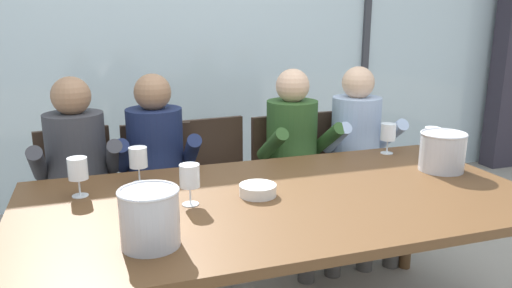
{
  "coord_description": "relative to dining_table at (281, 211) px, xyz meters",
  "views": [
    {
      "loc": [
        -0.74,
        -1.87,
        1.51
      ],
      "look_at": [
        0.0,
        0.35,
        0.91
      ],
      "focal_mm": 34.37,
      "sensor_mm": 36.0,
      "label": 1
    }
  ],
  "objects": [
    {
      "name": "person_pale_blue_shirt",
      "position": [
        0.88,
        0.84,
        0.0
      ],
      "size": [
        0.48,
        0.63,
        1.21
      ],
      "rotation": [
        0.0,
        0.0,
        -0.07
      ],
      "color": "#9EB2D1",
      "rests_on": "ground"
    },
    {
      "name": "chair_right_of_center",
      "position": [
        0.43,
        0.98,
        -0.17
      ],
      "size": [
        0.5,
        0.5,
        0.89
      ],
      "rotation": [
        0.0,
        0.0,
        0.15
      ],
      "color": "#332319",
      "rests_on": "ground"
    },
    {
      "name": "chair_center",
      "position": [
        -0.04,
        1.01,
        -0.17
      ],
      "size": [
        0.48,
        0.48,
        0.89
      ],
      "rotation": [
        0.0,
        0.0,
        0.09
      ],
      "color": "#332319",
      "rests_on": "ground"
    },
    {
      "name": "tasting_bowl",
      "position": [
        -0.09,
        0.04,
        0.09
      ],
      "size": [
        0.16,
        0.16,
        0.05
      ],
      "primitive_type": "cylinder",
      "color": "silver",
      "rests_on": "dining_table"
    },
    {
      "name": "ground",
      "position": [
        0.0,
        1.0,
        -0.69
      ],
      "size": [
        14.0,
        14.0,
        0.0
      ],
      "primitive_type": "plane",
      "color": "#9E9384"
    },
    {
      "name": "dining_table",
      "position": [
        0.0,
        0.0,
        0.0
      ],
      "size": [
        2.23,
        1.14,
        0.76
      ],
      "color": "brown",
      "rests_on": "ground"
    },
    {
      "name": "wine_glass_by_right_taster",
      "position": [
        -0.57,
        0.38,
        0.19
      ],
      "size": [
        0.08,
        0.08,
        0.17
      ],
      "color": "silver",
      "rests_on": "dining_table"
    },
    {
      "name": "chair_left_of_center",
      "position": [
        -0.41,
        0.96,
        -0.17
      ],
      "size": [
        0.46,
        0.46,
        0.89
      ],
      "rotation": [
        0.0,
        0.0,
        -0.06
      ],
      "color": "#332319",
      "rests_on": "ground"
    },
    {
      "name": "ice_bucket_secondary",
      "position": [
        0.91,
        0.1,
        0.17
      ],
      "size": [
        0.23,
        0.23,
        0.2
      ],
      "color": "#B7B7BC",
      "rests_on": "dining_table"
    },
    {
      "name": "person_olive_shirt",
      "position": [
        0.43,
        0.84,
        0.0
      ],
      "size": [
        0.48,
        0.63,
        1.21
      ],
      "rotation": [
        0.0,
        0.0,
        0.07
      ],
      "color": "#2D5123",
      "rests_on": "ground"
    },
    {
      "name": "person_charcoal_jacket",
      "position": [
        -0.86,
        0.84,
        0.0
      ],
      "size": [
        0.47,
        0.62,
        1.21
      ],
      "rotation": [
        0.0,
        0.0,
        0.03
      ],
      "color": "#38383D",
      "rests_on": "ground"
    },
    {
      "name": "window_glass_panel",
      "position": [
        0.0,
        2.21,
        0.61
      ],
      "size": [
        7.43,
        0.03,
        2.6
      ],
      "primitive_type": "cube",
      "color": "silver",
      "rests_on": "ground"
    },
    {
      "name": "wine_glass_center_pour",
      "position": [
        -0.39,
        0.03,
        0.18
      ],
      "size": [
        0.08,
        0.08,
        0.17
      ],
      "color": "silver",
      "rests_on": "dining_table"
    },
    {
      "name": "chair_near_curtain",
      "position": [
        -0.87,
        0.98,
        -0.17
      ],
      "size": [
        0.49,
        0.49,
        0.89
      ],
      "rotation": [
        0.0,
        0.0,
        0.13
      ],
      "color": "#332319",
      "rests_on": "ground"
    },
    {
      "name": "hillside_vineyard",
      "position": [
        0.0,
        5.92,
        0.22
      ],
      "size": [
        13.43,
        2.4,
        1.81
      ],
      "primitive_type": "cube",
      "color": "#477A38",
      "rests_on": "ground"
    },
    {
      "name": "person_navy_polo",
      "position": [
        -0.43,
        0.84,
        0.0
      ],
      "size": [
        0.47,
        0.62,
        1.21
      ],
      "rotation": [
        0.0,
        0.0,
        -0.04
      ],
      "color": "#192347",
      "rests_on": "ground"
    },
    {
      "name": "window_mullion_right",
      "position": [
        1.67,
        2.19,
        0.61
      ],
      "size": [
        0.06,
        0.06,
        2.6
      ],
      "primitive_type": "cube",
      "color": "#38383D",
      "rests_on": "ground"
    },
    {
      "name": "ice_bucket_primary",
      "position": [
        -0.59,
        -0.3,
        0.17
      ],
      "size": [
        0.21,
        0.21,
        0.2
      ],
      "color": "#B7B7BC",
      "rests_on": "dining_table"
    },
    {
      "name": "wine_glass_near_bucket",
      "position": [
        1.0,
        0.3,
        0.18
      ],
      "size": [
        0.08,
        0.08,
        0.17
      ],
      "color": "silver",
      "rests_on": "dining_table"
    },
    {
      "name": "wine_glass_spare_empty",
      "position": [
        -0.83,
        0.28,
        0.19
      ],
      "size": [
        0.08,
        0.08,
        0.17
      ],
      "color": "silver",
      "rests_on": "dining_table"
    },
    {
      "name": "wine_glass_by_left_taster",
      "position": [
        0.83,
        0.46,
        0.18
      ],
      "size": [
        0.08,
        0.08,
        0.17
      ],
      "color": "silver",
      "rests_on": "dining_table"
    },
    {
      "name": "chair_near_window_right",
      "position": [
        0.83,
        0.99,
        -0.17
      ],
      "size": [
        0.44,
        0.44,
        0.89
      ],
      "rotation": [
        0.0,
        0.0,
        0.01
      ],
      "color": "#332319",
      "rests_on": "ground"
    }
  ]
}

